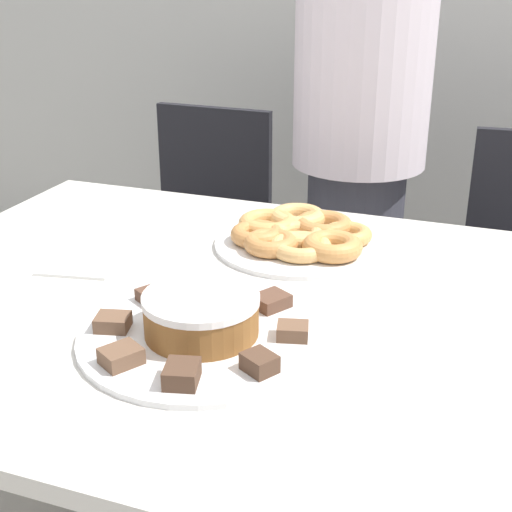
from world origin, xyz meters
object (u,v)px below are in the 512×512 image
Objects in this scene: plate_cake at (202,336)px; frosted_cake at (201,314)px; plate_donuts at (297,244)px; person_standing at (359,148)px; office_chair_left at (198,257)px; napkin at (80,265)px.

frosted_cake reaches higher than plate_cake.
frosted_cake is (0.00, 0.00, 0.04)m from plate_cake.
plate_donuts is (0.03, 0.42, 0.00)m from plate_cake.
office_chair_left is at bearing 178.45° from person_standing.
office_chair_left reaches higher than plate_donuts.
plate_donuts reaches higher than napkin.
person_standing is 8.56× the size of frosted_cake.
office_chair_left is 2.52× the size of plate_donuts.
plate_cake is 0.42m from plate_donuts.
plate_cake and plate_donuts have the same top height.
napkin is (-0.34, 0.18, -0.04)m from frosted_cake.
frosted_cake is 1.15× the size of napkin.
office_chair_left is at bearing 129.53° from plate_donuts.
office_chair_left is 2.23× the size of plate_cake.
napkin is at bearing -112.50° from person_standing.
plate_cake is 2.46× the size of napkin.
plate_cake is at bearing -116.57° from frosted_cake.
napkin is at bearing 152.27° from plate_cake.
plate_cake is 0.04m from frosted_cake.
frosted_cake reaches higher than napkin.
napkin is at bearing 152.27° from frosted_cake.
plate_donuts is at bearing 86.06° from frosted_cake.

